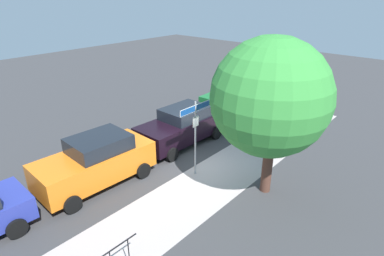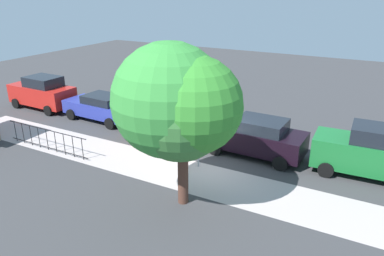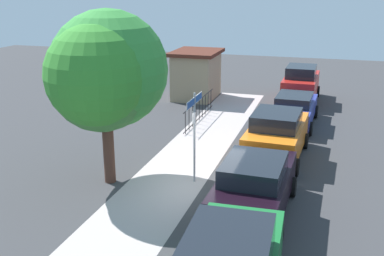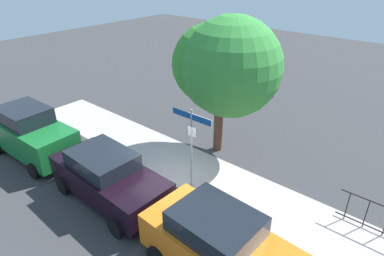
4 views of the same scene
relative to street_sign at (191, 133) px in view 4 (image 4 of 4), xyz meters
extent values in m
plane|color=#38383A|center=(-0.50, -0.40, -2.27)|extent=(60.00, 60.00, 0.00)
cube|color=#AFA29F|center=(1.50, 0.90, -2.27)|extent=(24.00, 2.60, 0.00)
cylinder|color=#9EA0A5|center=(0.00, 0.00, -0.70)|extent=(0.07, 0.07, 3.15)
cube|color=#144799|center=(0.00, 0.00, 0.61)|extent=(1.67, 0.02, 0.22)
cube|color=white|center=(0.00, 0.00, 0.61)|extent=(1.70, 0.02, 0.25)
cube|color=silver|center=(0.00, 0.02, 0.06)|extent=(0.32, 0.02, 0.42)
cylinder|color=#503025|center=(-0.84, 2.79, -1.00)|extent=(0.38, 0.38, 2.55)
sphere|color=#358B38|center=(-0.39, 2.85, 1.57)|extent=(3.95, 3.95, 3.95)
sphere|color=#397836|center=(-0.83, 2.92, 1.29)|extent=(3.40, 3.40, 3.40)
sphere|color=#33882C|center=(-1.28, 2.83, 1.53)|extent=(3.28, 3.28, 3.28)
sphere|color=#2F8C2A|center=(-0.49, 2.81, 1.16)|extent=(2.65, 2.65, 2.65)
cube|color=#17682C|center=(-6.50, -2.65, -1.34)|extent=(4.42, 1.96, 1.22)
cube|color=black|center=(-6.76, -2.66, -0.41)|extent=(2.15, 1.66, 0.65)
cylinder|color=black|center=(-5.06, -1.70, -1.95)|extent=(0.65, 0.25, 0.64)
cylinder|color=black|center=(-4.99, -3.49, -1.95)|extent=(0.65, 0.25, 0.64)
cylinder|color=black|center=(-8.02, -1.82, -1.95)|extent=(0.65, 0.25, 0.64)
cube|color=black|center=(-1.70, -2.36, -1.48)|extent=(4.62, 2.00, 0.95)
cube|color=black|center=(-1.98, -2.35, -0.74)|extent=(2.24, 1.71, 0.53)
cylinder|color=black|center=(-0.12, -1.46, -1.95)|extent=(0.65, 0.24, 0.64)
cylinder|color=black|center=(-0.17, -3.34, -1.95)|extent=(0.65, 0.24, 0.64)
cylinder|color=black|center=(-3.23, -1.38, -1.95)|extent=(0.65, 0.24, 0.64)
cylinder|color=black|center=(-3.28, -3.26, -1.95)|extent=(0.65, 0.24, 0.64)
cube|color=orange|center=(3.10, -2.41, -1.43)|extent=(4.55, 2.11, 1.04)
cube|color=black|center=(2.83, -2.40, -0.62)|extent=(2.22, 1.78, 0.57)
cylinder|color=black|center=(1.62, -1.39, -1.95)|extent=(0.65, 0.25, 0.64)
cylinder|color=black|center=(1.54, -3.30, -1.95)|extent=(0.65, 0.25, 0.64)
cylinder|color=black|center=(4.93, 1.90, -1.75)|extent=(0.03, 0.03, 1.05)
cylinder|color=black|center=(5.50, 1.90, -1.75)|extent=(0.03, 0.03, 1.05)
camera|label=1|loc=(8.69, 7.46, 4.82)|focal=30.00mm
camera|label=2|loc=(-6.77, 12.97, 5.16)|focal=34.78mm
camera|label=3|loc=(-14.08, -4.20, 4.30)|focal=43.19mm
camera|label=4|loc=(6.35, -7.53, 5.32)|focal=30.64mm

